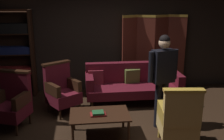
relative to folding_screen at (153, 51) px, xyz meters
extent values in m
plane|color=black|center=(-1.23, -2.29, -0.99)|extent=(10.00, 10.00, 0.00)
cube|color=black|center=(-1.23, 0.16, 0.41)|extent=(7.20, 0.10, 2.80)
cube|color=#5B2319|center=(-0.61, -0.03, -0.04)|extent=(0.41, 0.25, 1.90)
cube|color=#B78E33|center=(-0.61, -0.03, 0.88)|extent=(0.42, 0.26, 0.06)
cube|color=#5B2319|center=(-0.21, -0.01, -0.04)|extent=(0.43, 0.23, 1.90)
cube|color=#B78E33|center=(-0.21, -0.01, 0.88)|extent=(0.43, 0.23, 0.06)
cube|color=#5B2319|center=(0.20, 0.00, -0.04)|extent=(0.41, 0.26, 1.90)
cube|color=#B78E33|center=(0.20, 0.00, 0.88)|extent=(0.42, 0.26, 0.06)
cube|color=#5B2319|center=(0.62, 0.04, -0.04)|extent=(0.44, 0.18, 1.90)
cube|color=#B78E33|center=(0.62, 0.04, 0.88)|extent=(0.45, 0.19, 0.06)
cube|color=black|center=(-2.96, -0.11, 0.04)|extent=(0.06, 0.32, 2.05)
cube|color=black|center=(-3.38, 0.04, 0.04)|extent=(0.90, 0.02, 2.05)
cube|color=black|center=(-3.38, -0.11, -0.93)|extent=(0.86, 0.30, 0.02)
cube|color=black|center=(-3.38, -0.11, -0.44)|extent=(0.86, 0.30, 0.02)
cube|color=maroon|center=(-3.38, -0.13, -0.35)|extent=(0.78, 0.22, 0.17)
cube|color=black|center=(-3.38, -0.11, 0.04)|extent=(0.86, 0.30, 0.02)
cube|color=navy|center=(-3.38, -0.13, 0.14)|extent=(0.78, 0.22, 0.17)
cube|color=black|center=(-3.38, -0.11, 0.52)|extent=(0.86, 0.30, 0.02)
cube|color=black|center=(-3.38, -0.13, 0.65)|extent=(0.78, 0.22, 0.23)
cube|color=black|center=(-3.38, -0.11, 1.00)|extent=(0.86, 0.30, 0.02)
cylinder|color=black|center=(-1.63, -1.24, -0.88)|extent=(0.07, 0.07, 0.22)
cylinder|color=black|center=(0.27, -1.24, -0.88)|extent=(0.07, 0.07, 0.22)
cylinder|color=black|center=(-1.63, -0.64, -0.88)|extent=(0.07, 0.07, 0.22)
cylinder|color=black|center=(0.27, -0.64, -0.88)|extent=(0.07, 0.07, 0.22)
cube|color=#4C0F19|center=(-0.68, -0.94, -0.67)|extent=(2.10, 0.76, 0.20)
cube|color=#4C0F19|center=(-0.68, -0.63, -0.34)|extent=(2.10, 0.18, 0.46)
cube|color=#4C0F19|center=(-1.66, -0.94, -0.44)|extent=(0.16, 0.68, 0.26)
cube|color=#4C0F19|center=(0.30, -0.94, -0.44)|extent=(0.16, 0.68, 0.26)
cube|color=maroon|center=(-1.51, -0.74, -0.42)|extent=(0.34, 0.13, 0.34)
cube|color=#4C5123|center=(-0.68, -0.74, -0.42)|extent=(0.36, 0.19, 0.35)
cube|color=#B79338|center=(0.15, -0.74, -0.42)|extent=(0.36, 0.19, 0.35)
cylinder|color=black|center=(-1.98, -2.58, -0.79)|extent=(0.04, 0.04, 0.39)
cylinder|color=black|center=(-1.08, -2.58, -0.79)|extent=(0.04, 0.04, 0.39)
cylinder|color=black|center=(-1.98, -2.04, -0.79)|extent=(0.04, 0.04, 0.39)
cylinder|color=black|center=(-1.08, -2.04, -0.79)|extent=(0.04, 0.04, 0.39)
cube|color=black|center=(-1.53, -2.31, -0.58)|extent=(1.00, 0.64, 0.03)
cylinder|color=#B78E33|center=(-0.07, -2.51, -0.88)|extent=(0.04, 0.04, 0.22)
cylinder|color=#B78E33|center=(-0.53, -2.46, -0.88)|extent=(0.04, 0.04, 0.22)
cube|color=tan|center=(-0.32, -2.71, -0.65)|extent=(0.62, 0.62, 0.24)
cube|color=tan|center=(-0.35, -2.94, -0.26)|extent=(0.57, 0.18, 0.54)
cube|color=#B78E33|center=(-0.35, -2.94, 0.03)|extent=(0.61, 0.20, 0.04)
cube|color=#B78E33|center=(-0.09, -2.74, -0.42)|extent=(0.14, 0.51, 0.22)
cube|color=#B78E33|center=(-0.56, -2.69, -0.42)|extent=(0.14, 0.51, 0.22)
cylinder|color=black|center=(-2.26, -1.59, -0.88)|extent=(0.04, 0.04, 0.22)
cylinder|color=black|center=(-1.88, -1.34, -0.88)|extent=(0.04, 0.04, 0.22)
cylinder|color=black|center=(-2.52, -1.21, -0.88)|extent=(0.04, 0.04, 0.22)
cylinder|color=black|center=(-2.14, -0.95, -0.88)|extent=(0.04, 0.04, 0.22)
cube|color=#4C0F19|center=(-2.20, -1.27, -0.65)|extent=(0.78, 0.78, 0.24)
cube|color=#4C0F19|center=(-2.33, -1.08, -0.26)|extent=(0.53, 0.41, 0.54)
cube|color=black|center=(-2.33, -1.08, 0.03)|extent=(0.57, 0.44, 0.04)
cube|color=black|center=(-2.39, -1.41, -0.42)|extent=(0.36, 0.46, 0.22)
cube|color=black|center=(-2.00, -1.14, -0.42)|extent=(0.36, 0.46, 0.22)
cylinder|color=black|center=(-2.96, -2.12, -0.88)|extent=(0.04, 0.04, 0.22)
cylinder|color=black|center=(-3.25, -1.54, -0.88)|extent=(0.04, 0.04, 0.22)
cylinder|color=black|center=(-2.81, -1.69, -0.88)|extent=(0.04, 0.04, 0.22)
cube|color=#4C0F19|center=(-3.10, -1.83, -0.65)|extent=(0.71, 0.71, 0.24)
cube|color=#4C0F19|center=(-3.03, -1.61, -0.26)|extent=(0.57, 0.29, 0.54)
cube|color=black|center=(-3.03, -1.61, 0.03)|extent=(0.61, 0.32, 0.04)
cube|color=black|center=(-2.87, -1.91, -0.42)|extent=(0.25, 0.50, 0.22)
cylinder|color=black|center=(-0.32, -2.04, -0.56)|extent=(0.12, 0.12, 0.86)
cylinder|color=black|center=(-0.46, -2.08, -0.56)|extent=(0.12, 0.12, 0.86)
cube|color=maroon|center=(-0.39, -2.06, -0.09)|extent=(0.35, 0.25, 0.09)
cube|color=black|center=(-0.39, -2.06, 0.16)|extent=(0.44, 0.32, 0.58)
cube|color=white|center=(-0.42, -1.95, 0.19)|extent=(0.14, 0.05, 0.41)
cube|color=maroon|center=(-0.42, -1.95, 0.42)|extent=(0.09, 0.05, 0.04)
cylinder|color=black|center=(-0.15, -1.98, 0.17)|extent=(0.09, 0.09, 0.54)
cylinder|color=black|center=(-0.63, -2.13, 0.17)|extent=(0.09, 0.09, 0.54)
sphere|color=tan|center=(-0.39, -2.06, 0.57)|extent=(0.20, 0.20, 0.20)
sphere|color=black|center=(-0.39, -2.06, 0.62)|extent=(0.18, 0.18, 0.18)
cube|color=maroon|center=(-1.56, -2.35, -0.55)|extent=(0.26, 0.18, 0.03)
cube|color=#1E4C28|center=(-1.56, -2.35, -0.52)|extent=(0.20, 0.17, 0.03)
camera|label=1|loc=(-1.79, -6.31, 1.33)|focal=41.59mm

